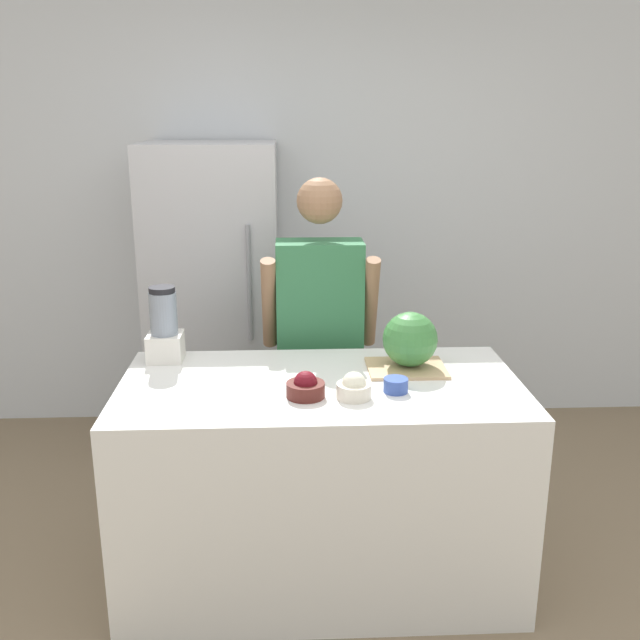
{
  "coord_description": "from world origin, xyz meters",
  "views": [
    {
      "loc": [
        -0.13,
        -2.26,
        1.94
      ],
      "look_at": [
        0.0,
        0.46,
        1.14
      ],
      "focal_mm": 40.0,
      "sensor_mm": 36.0,
      "label": 1
    }
  ],
  "objects_px": {
    "refrigerator": "(215,299)",
    "blender": "(164,328)",
    "bowl_cherries": "(306,387)",
    "bowl_cream": "(354,388)",
    "person": "(320,344)",
    "watermelon": "(410,339)",
    "bowl_small_blue": "(396,385)"
  },
  "relations": [
    {
      "from": "watermelon",
      "to": "bowl_cream",
      "type": "bearing_deg",
      "value": -130.21
    },
    {
      "from": "refrigerator",
      "to": "blender",
      "type": "xyz_separation_m",
      "value": [
        -0.12,
        -1.05,
        0.14
      ]
    },
    {
      "from": "bowl_small_blue",
      "to": "blender",
      "type": "xyz_separation_m",
      "value": [
        -0.95,
        0.42,
        0.12
      ]
    },
    {
      "from": "refrigerator",
      "to": "watermelon",
      "type": "distance_m",
      "value": 1.53
    },
    {
      "from": "bowl_cherries",
      "to": "blender",
      "type": "bearing_deg",
      "value": 143.2
    },
    {
      "from": "watermelon",
      "to": "bowl_cream",
      "type": "xyz_separation_m",
      "value": [
        -0.26,
        -0.31,
        -0.09
      ]
    },
    {
      "from": "watermelon",
      "to": "bowl_cream",
      "type": "relative_size",
      "value": 1.74
    },
    {
      "from": "refrigerator",
      "to": "bowl_cherries",
      "type": "height_order",
      "value": "refrigerator"
    },
    {
      "from": "bowl_cream",
      "to": "watermelon",
      "type": "bearing_deg",
      "value": 49.79
    },
    {
      "from": "person",
      "to": "watermelon",
      "type": "height_order",
      "value": "person"
    },
    {
      "from": "bowl_cherries",
      "to": "bowl_cream",
      "type": "xyz_separation_m",
      "value": [
        0.18,
        -0.02,
        0.0
      ]
    },
    {
      "from": "bowl_cherries",
      "to": "bowl_small_blue",
      "type": "bearing_deg",
      "value": 5.26
    },
    {
      "from": "bowl_cherries",
      "to": "bowl_small_blue",
      "type": "relative_size",
      "value": 1.55
    },
    {
      "from": "bowl_cherries",
      "to": "watermelon",
      "type": "bearing_deg",
      "value": 33.24
    },
    {
      "from": "person",
      "to": "bowl_cream",
      "type": "bearing_deg",
      "value": -83.33
    },
    {
      "from": "blender",
      "to": "watermelon",
      "type": "bearing_deg",
      "value": -8.44
    },
    {
      "from": "refrigerator",
      "to": "bowl_cherries",
      "type": "bearing_deg",
      "value": -72.01
    },
    {
      "from": "refrigerator",
      "to": "blender",
      "type": "height_order",
      "value": "refrigerator"
    },
    {
      "from": "refrigerator",
      "to": "bowl_cream",
      "type": "height_order",
      "value": "refrigerator"
    },
    {
      "from": "bowl_cream",
      "to": "blender",
      "type": "relative_size",
      "value": 0.4
    },
    {
      "from": "bowl_cream",
      "to": "bowl_small_blue",
      "type": "relative_size",
      "value": 1.39
    },
    {
      "from": "watermelon",
      "to": "refrigerator",
      "type": "bearing_deg",
      "value": 127.86
    },
    {
      "from": "bowl_small_blue",
      "to": "watermelon",
      "type": "bearing_deg",
      "value": 69.71
    },
    {
      "from": "bowl_cherries",
      "to": "bowl_cream",
      "type": "distance_m",
      "value": 0.18
    },
    {
      "from": "blender",
      "to": "refrigerator",
      "type": "bearing_deg",
      "value": 83.7
    },
    {
      "from": "person",
      "to": "watermelon",
      "type": "xyz_separation_m",
      "value": [
        0.36,
        -0.48,
        0.17
      ]
    },
    {
      "from": "watermelon",
      "to": "bowl_cherries",
      "type": "distance_m",
      "value": 0.54
    },
    {
      "from": "refrigerator",
      "to": "bowl_cream",
      "type": "distance_m",
      "value": 1.66
    },
    {
      "from": "bowl_cream",
      "to": "blender",
      "type": "distance_m",
      "value": 0.92
    },
    {
      "from": "blender",
      "to": "bowl_small_blue",
      "type": "bearing_deg",
      "value": -23.65
    },
    {
      "from": "person",
      "to": "bowl_small_blue",
      "type": "bearing_deg",
      "value": -70.66
    },
    {
      "from": "watermelon",
      "to": "blender",
      "type": "relative_size",
      "value": 0.7
    }
  ]
}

